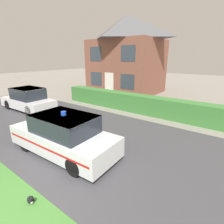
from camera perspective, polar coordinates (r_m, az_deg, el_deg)
The scene contains 7 objects.
ground_plane at distance 5.13m, azimuth -32.57°, elevation -27.91°, with size 80.00×80.00×0.00m, color gray.
road_strip at distance 7.26m, azimuth 1.40°, elevation -10.81°, with size 28.00×6.73×0.01m, color #424247.
garden_hedge at distance 11.38m, azimuth 9.95°, elevation 2.52°, with size 12.66×0.89×1.13m, color #3D7F38.
police_car at distance 6.66m, azimuth -15.52°, elevation -7.30°, with size 4.33×1.87×1.63m.
cat at distance 5.18m, azimuth -25.03°, elevation -24.53°, with size 0.29×0.20×0.26m.
neighbour_car_near at distance 13.10m, azimuth -25.72°, elevation 3.67°, with size 4.18×1.82×1.50m.
house_left at distance 18.41m, azimuth 4.78°, elevation 18.28°, with size 6.88×5.48×7.33m.
Camera 1 is at (3.71, -0.87, 3.43)m, focal length 28.00 mm.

